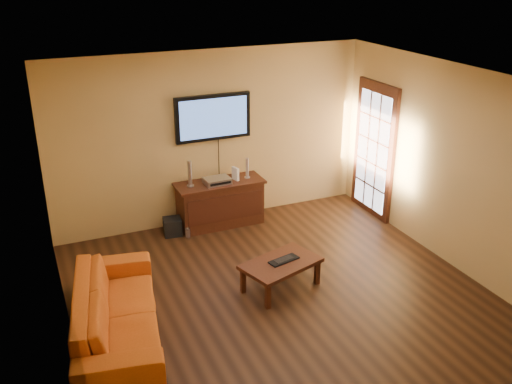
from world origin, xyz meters
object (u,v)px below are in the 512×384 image
speaker_right (247,169)px  game_console (235,174)px  television (213,117)px  av_receiver (217,181)px  media_console (220,203)px  subwoofer (172,227)px  sofa (116,304)px  keyboard (284,260)px  speaker_left (190,175)px  bottle (188,234)px  coffee_table (281,265)px

speaker_right → game_console: speaker_right is taller
television → av_receiver: 0.96m
media_console → subwoofer: size_ratio=5.27×
television → sofa: 3.46m
media_console → keyboard: size_ratio=3.23×
media_console → av_receiver: av_receiver is taller
speaker_left → av_receiver: bearing=-7.4°
media_console → sofa: bearing=-132.0°
sofa → subwoofer: size_ratio=8.52×
speaker_right → bottle: (-1.10, -0.31, -0.77)m
speaker_right → subwoofer: 1.46m
media_console → coffee_table: size_ratio=1.24×
av_receiver → game_console: size_ratio=1.95×
subwoofer → keyboard: keyboard is taller
media_console → subwoofer: 0.83m
coffee_table → game_console: size_ratio=5.50×
coffee_table → bottle: bearing=111.3°
media_console → sofa: (-2.04, -2.27, 0.07)m
subwoofer → bottle: 0.30m
subwoofer → coffee_table: bearing=-59.4°
television → coffee_table: (0.06, -2.29, -1.36)m
speaker_right → game_console: 0.21m
television → keyboard: (0.10, -2.28, -1.30)m
game_console → bottle: game_console is taller
coffee_table → sofa: bearing=-174.5°
coffee_table → av_receiver: bearing=93.1°
television → coffee_table: size_ratio=1.07×
speaker_right → television: bearing=155.0°
game_console → coffee_table: bearing=-109.6°
media_console → coffee_table: bearing=-88.5°
speaker_left → subwoofer: (-0.33, -0.07, -0.77)m
media_console → television: (0.00, 0.22, 1.33)m
sofa → av_receiver: sofa is taller
media_console → coffee_table: media_console is taller
speaker_right → game_console: bearing=-176.4°
subwoofer → keyboard: 2.22m
av_receiver → game_console: 0.32m
sofa → speaker_right: 3.42m
sofa → keyboard: 2.16m
sofa → bottle: sofa is taller
media_console → bottle: size_ratio=6.82×
media_console → keyboard: 2.06m
speaker_left → keyboard: (0.57, -2.08, -0.51)m
speaker_right → coffee_table: bearing=-101.1°
speaker_right → av_receiver: speaker_right is taller
speaker_right → media_console: bearing=-179.3°
speaker_left → speaker_right: size_ratio=1.25×
speaker_left → game_console: (0.72, -0.03, -0.09)m
sofa → media_console: bearing=-32.1°
media_console → av_receiver: size_ratio=3.51×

